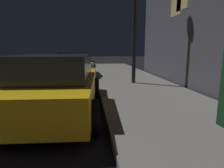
# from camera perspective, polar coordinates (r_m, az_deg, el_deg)

# --- Properties ---
(car_yellow_cab) EXTENTS (2.28, 4.27, 1.43)m
(car_yellow_cab) POSITION_cam_1_polar(r_m,az_deg,el_deg) (4.78, -16.68, -0.08)
(car_yellow_cab) COLOR gold
(car_yellow_cab) RESTS_ON ground
(car_silver) EXTENTS (2.33, 4.43, 1.43)m
(car_silver) POSITION_cam_1_polar(r_m,az_deg,el_deg) (11.31, -11.17, 6.02)
(car_silver) COLOR #B7B7BF
(car_silver) RESTS_ON ground
(car_blue) EXTENTS (2.07, 4.28, 1.43)m
(car_blue) POSITION_cam_1_polar(r_m,az_deg,el_deg) (17.17, -9.82, 7.49)
(car_blue) COLOR navy
(car_blue) RESTS_ON ground
(car_white) EXTENTS (2.22, 4.52, 1.43)m
(car_white) POSITION_cam_1_polar(r_m,az_deg,el_deg) (24.06, -9.07, 8.35)
(car_white) COLOR silver
(car_white) RESTS_ON ground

